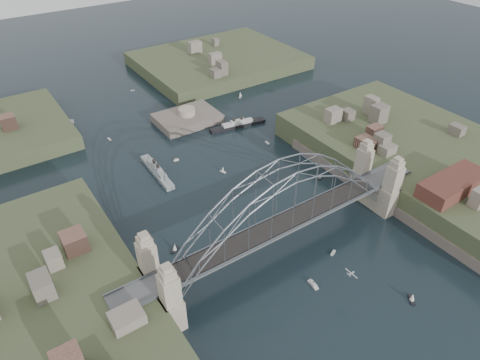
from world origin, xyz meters
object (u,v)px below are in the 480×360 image
at_px(wharf_shed, 453,184).
at_px(ocean_liner, 238,125).
at_px(fort_island, 188,123).
at_px(naval_cruiser_far, 64,131).
at_px(bridge, 284,210).
at_px(naval_cruiser_near, 157,171).

height_order(wharf_shed, ocean_liner, wharf_shed).
relative_size(fort_island, naval_cruiser_far, 1.48).
xyz_separation_m(fort_island, wharf_shed, (32.00, -84.00, 10.34)).
bearing_deg(bridge, naval_cruiser_near, 103.83).
xyz_separation_m(naval_cruiser_far, ocean_liner, (52.90, -30.06, -0.05)).
relative_size(bridge, ocean_liner, 3.97).
height_order(wharf_shed, naval_cruiser_far, wharf_shed).
bearing_deg(naval_cruiser_near, ocean_liner, 16.08).
height_order(fort_island, wharf_shed, wharf_shed).
bearing_deg(fort_island, naval_cruiser_far, 157.17).
bearing_deg(wharf_shed, naval_cruiser_far, 125.45).
bearing_deg(fort_island, bridge, -99.73).
distance_m(bridge, wharf_shed, 46.23).
xyz_separation_m(bridge, naval_cruiser_near, (-11.35, 46.12, -11.40)).
xyz_separation_m(bridge, wharf_shed, (44.00, -14.00, -2.32)).
relative_size(bridge, fort_island, 3.82).
distance_m(bridge, naval_cruiser_far, 91.76).
relative_size(wharf_shed, naval_cruiser_far, 1.34).
height_order(fort_island, naval_cruiser_far, fort_island).
distance_m(naval_cruiser_near, naval_cruiser_far, 43.77).
bearing_deg(ocean_liner, bridge, -113.97).
bearing_deg(naval_cruiser_far, naval_cruiser_near, -68.05).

